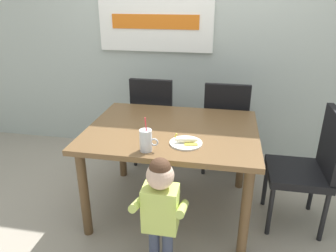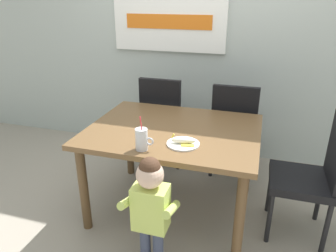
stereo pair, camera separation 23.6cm
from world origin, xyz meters
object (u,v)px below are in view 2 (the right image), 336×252
Objects in this scene: milk_cup at (142,140)px; snack_plate at (183,144)px; dining_chair_left at (164,116)px; dining_table at (173,140)px; dining_chair_right at (234,125)px; dining_chair_far at (315,171)px; toddler_standing at (151,203)px; peeled_banana at (184,141)px.

milk_cup is 0.30m from snack_plate.
dining_table is at bearing 113.17° from dining_chair_left.
dining_chair_right is 1.00× the size of dining_chair_far.
dining_chair_far reaches higher than toddler_standing.
snack_plate is at bearing 146.86° from peeled_banana.
dining_chair_left is 5.48× the size of peeled_banana.
peeled_banana is (0.10, 0.41, 0.25)m from toddler_standing.
milk_cup is 0.30m from peeled_banana.
peeled_banana is at bearing -73.82° from dining_chair_far.
dining_chair_far reaches higher than dining_table.
toddler_standing is at bearing -59.98° from milk_cup.
toddler_standing is (-0.37, -1.38, -0.02)m from dining_chair_right.
dining_chair_right is at bearing 75.11° from peeled_banana.
milk_cup is 1.09× the size of snack_plate.
dining_chair_far is at bearing 0.11° from dining_table.
snack_plate is (0.10, 0.41, 0.23)m from toddler_standing.
toddler_standing is at bearing 104.50° from dining_chair_left.
milk_cup is (-1.16, -0.41, 0.27)m from dining_chair_far.
milk_cup is (-0.10, -0.41, 0.16)m from dining_table.
snack_plate is at bearing 76.56° from toddler_standing.
dining_chair_far is (1.38, -0.75, 0.00)m from dining_chair_left.
snack_plate is (0.14, -0.26, 0.10)m from dining_table.
dining_chair_right reaches higher than dining_table.
peeled_banana is at bearing 114.94° from dining_chair_left.
milk_cup reaches higher than toddler_standing.
dining_chair_left is 1.00× the size of dining_chair_right.
dining_chair_right is (0.73, -0.04, 0.00)m from dining_chair_left.
dining_chair_left is 4.17× the size of snack_plate.
dining_table is 0.83m from dining_chair_right.
dining_chair_left is at bearing 114.72° from snack_plate.
snack_plate is 1.31× the size of peeled_banana.
dining_table is 0.83m from dining_chair_left.
snack_plate is (0.25, 0.15, -0.06)m from milk_cup.
dining_chair_left is 1.15m from peeled_banana.
toddler_standing is 4.78× the size of peeled_banana.
milk_cup is at bearing 65.49° from dining_chair_right.
milk_cup is at bearing -104.26° from dining_table.
milk_cup is at bearing 120.02° from toddler_standing.
dining_chair_far is 0.97m from snack_plate.
snack_plate is at bearing -60.95° from dining_table.
milk_cup is at bearing -149.65° from peeled_banana.
peeled_banana is (-0.91, -0.26, 0.24)m from dining_chair_far.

